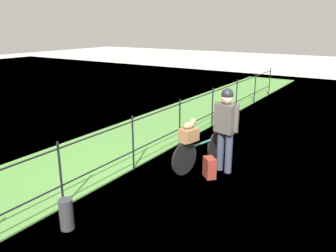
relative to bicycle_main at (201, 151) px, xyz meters
name	(u,v)px	position (x,y,z in m)	size (l,w,h in m)	color
ground_plane	(220,194)	(-0.86, -0.83, -0.35)	(60.00, 60.00, 0.00)	beige
grass_strip	(91,157)	(-0.86, 2.30, -0.34)	(27.00, 2.40, 0.03)	#569342
iron_fence	(133,139)	(-0.86, 1.09, 0.30)	(18.04, 0.04, 1.13)	black
bicycle_main	(201,151)	(0.00, 0.00, 0.00)	(1.70, 0.41, 0.67)	black
wooden_crate	(189,135)	(-0.39, 0.08, 0.44)	(0.34, 0.25, 0.25)	olive
terrier_dog	(190,124)	(-0.36, 0.08, 0.64)	(0.32, 0.20, 0.18)	tan
cyclist_person	(226,123)	(0.07, -0.48, 0.65)	(0.34, 0.53, 1.68)	#383D51
backpack_on_paving	(209,168)	(-0.35, -0.36, -0.15)	(0.28, 0.18, 0.40)	maroon
mooring_bollard	(66,214)	(-3.02, 0.59, -0.12)	(0.20, 0.20, 0.46)	#38383D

